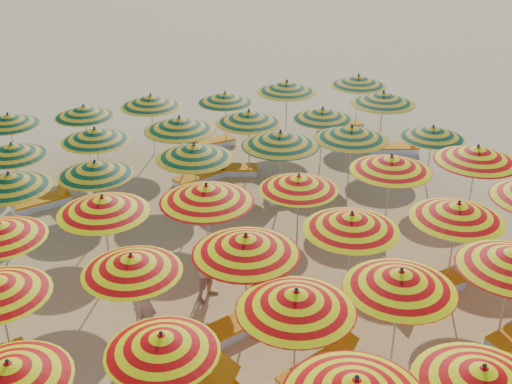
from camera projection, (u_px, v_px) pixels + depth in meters
ground at (262, 255)px, 16.61m from camera, size 120.00×120.00×0.00m
umbrella_3 at (482, 378)px, 9.76m from camera, size 2.66×2.66×2.28m
umbrella_6 at (9, 372)px, 10.11m from camera, size 2.19×2.19×2.09m
umbrella_7 at (162, 343)px, 10.72m from camera, size 2.14×2.14×2.09m
umbrella_8 at (296, 301)px, 11.43m from camera, size 2.71×2.71×2.33m
umbrella_9 at (401, 280)px, 12.03m from camera, size 2.75×2.75×2.31m
umbrella_13 at (131, 264)px, 12.78m from camera, size 2.50×2.50×2.16m
umbrella_14 at (246, 245)px, 13.05m from camera, size 2.77×2.77×2.39m
umbrella_15 at (352, 222)px, 14.09m from camera, size 2.56×2.56×2.28m
umbrella_16 at (458, 211)px, 14.54m from camera, size 2.37×2.37×2.28m
umbrella_18 at (0, 230)px, 14.03m from camera, size 2.60×2.60×2.13m
umbrella_19 at (103, 205)px, 14.77m from camera, size 2.72×2.72×2.30m
umbrella_20 at (206, 193)px, 15.10m from camera, size 2.45×2.45×2.40m
umbrella_21 at (299, 183)px, 16.17m from camera, size 2.36×2.36×2.14m
umbrella_22 at (391, 164)px, 16.84m from camera, size 2.45×2.45×2.31m
umbrella_23 at (477, 154)px, 17.19m from camera, size 2.39×2.39×2.41m
umbrella_24 at (9, 181)px, 16.10m from camera, size 2.55×2.55×2.22m
umbrella_25 at (95, 168)px, 16.95m from camera, size 2.61×2.61×2.13m
umbrella_26 at (194, 151)px, 17.63m from camera, size 2.49×2.49×2.29m
umbrella_27 at (280, 139)px, 18.26m from camera, size 2.95×2.95×2.38m
umbrella_28 at (352, 133)px, 18.83m from camera, size 2.80×2.80×2.31m
umbrella_29 at (433, 132)px, 19.46m from camera, size 2.31×2.31×2.07m
umbrella_30 at (12, 150)px, 18.20m from camera, size 2.31×2.31×2.07m
umbrella_31 at (95, 135)px, 19.00m from camera, size 2.50×2.50×2.19m
umbrella_32 at (180, 124)px, 19.48m from camera, size 2.23×2.23×2.32m
umbrella_33 at (249, 117)px, 20.23m from camera, size 2.70×2.70×2.24m
umbrella_34 at (323, 114)px, 20.95m from camera, size 2.57×2.57×2.07m
umbrella_35 at (383, 98)px, 21.73m from camera, size 2.29×2.29×2.32m
umbrella_36 at (8, 120)px, 20.48m from camera, size 2.02×2.02×2.06m
umbrella_37 at (84, 111)px, 21.11m from camera, size 2.28×2.28×2.09m
umbrella_38 at (151, 101)px, 21.72m from camera, size 2.65×2.65×2.22m
umbrella_39 at (225, 98)px, 22.48m from camera, size 1.96×1.96×2.06m
umbrella_40 at (287, 87)px, 22.96m from camera, size 2.81×2.81×2.29m
umbrella_41 at (358, 80)px, 23.80m from camera, size 2.57×2.57×2.23m
lounger_5 at (318, 369)px, 12.59m from camera, size 1.82×1.17×0.69m
lounger_8 at (222, 332)px, 13.60m from camera, size 1.83×1.11×0.69m
lounger_9 at (427, 286)px, 15.12m from camera, size 1.77×0.71×0.69m
lounger_10 at (498, 260)px, 16.12m from camera, size 1.82×1.24×0.69m
lounger_11 at (213, 208)px, 18.65m from camera, size 1.79×0.80×0.69m
lounger_12 at (292, 194)px, 19.44m from camera, size 1.75×0.62×0.69m
lounger_13 at (43, 201)px, 18.99m from camera, size 1.82×1.02×0.69m
lounger_14 at (200, 177)px, 20.55m from camera, size 1.82×1.17×0.69m
lounger_15 at (230, 169)px, 21.06m from camera, size 1.83×1.12×0.69m
lounger_16 at (395, 148)px, 22.65m from camera, size 1.82×1.03×0.69m
lounger_17 at (210, 143)px, 23.09m from camera, size 1.80×0.82×0.69m
lounger_18 at (339, 127)px, 24.58m from camera, size 1.74×0.60×0.69m
beachgoer_a at (144, 301)px, 13.57m from camera, size 0.66×0.61×1.51m
beachgoer_b at (211, 271)px, 14.67m from camera, size 0.89×0.84×1.45m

